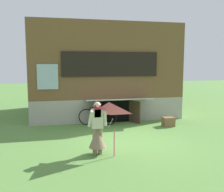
{
  "coord_description": "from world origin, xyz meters",
  "views": [
    {
      "loc": [
        -2.5,
        -8.47,
        2.72
      ],
      "look_at": [
        -0.43,
        0.75,
        1.54
      ],
      "focal_mm": 40.7,
      "sensor_mm": 36.0,
      "label": 1
    }
  ],
  "objects_px": {
    "kite": "(109,117)",
    "wooden_crate": "(168,122)",
    "person": "(97,133)",
    "bicycle_blue": "(98,117)"
  },
  "relations": [
    {
      "from": "kite",
      "to": "wooden_crate",
      "type": "bearing_deg",
      "value": 44.86
    },
    {
      "from": "person",
      "to": "bicycle_blue",
      "type": "relative_size",
      "value": 0.95
    },
    {
      "from": "bicycle_blue",
      "to": "wooden_crate",
      "type": "bearing_deg",
      "value": -1.59
    },
    {
      "from": "person",
      "to": "bicycle_blue",
      "type": "xyz_separation_m",
      "value": [
        0.62,
        3.72,
        -0.3
      ]
    },
    {
      "from": "person",
      "to": "kite",
      "type": "bearing_deg",
      "value": -83.57
    },
    {
      "from": "person",
      "to": "kite",
      "type": "relative_size",
      "value": 1.05
    },
    {
      "from": "wooden_crate",
      "to": "bicycle_blue",
      "type": "bearing_deg",
      "value": 163.33
    },
    {
      "from": "kite",
      "to": "wooden_crate",
      "type": "relative_size",
      "value": 3.17
    },
    {
      "from": "kite",
      "to": "wooden_crate",
      "type": "xyz_separation_m",
      "value": [
        3.39,
        3.37,
        -1.06
      ]
    },
    {
      "from": "kite",
      "to": "wooden_crate",
      "type": "distance_m",
      "value": 4.9
    }
  ]
}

